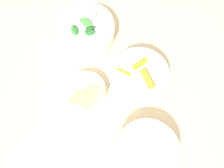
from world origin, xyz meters
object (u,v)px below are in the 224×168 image
bowl_carrots (138,77)px  bowl_greens (84,30)px  bowl_cookies (85,92)px  bowl_beans_hotdog (147,152)px

bowl_carrots → bowl_greens: 0.24m
bowl_greens → bowl_cookies: size_ratio=1.64×
bowl_greens → bowl_beans_hotdog: bowl_greens is taller
bowl_beans_hotdog → bowl_greens: bearing=-134.8°
bowl_carrots → bowl_cookies: bearing=-55.2°
bowl_carrots → bowl_beans_hotdog: bearing=23.1°
bowl_carrots → bowl_cookies: size_ratio=1.42×
bowl_cookies → bowl_carrots: bearing=124.8°
bowl_beans_hotdog → bowl_cookies: 0.24m
bowl_cookies → bowl_beans_hotdog: bearing=64.7°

